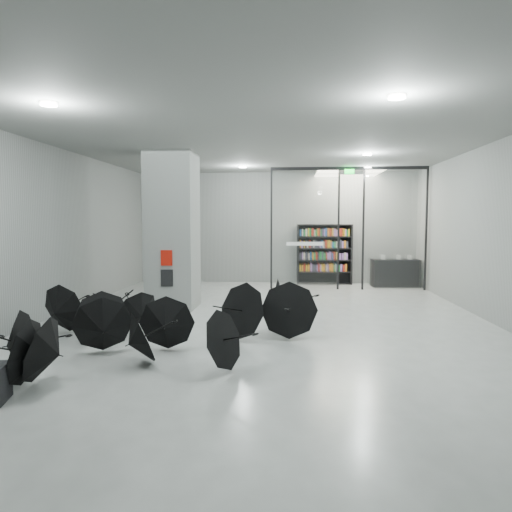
# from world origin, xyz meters

# --- Properties ---
(room) EXTENTS (14.00, 14.02, 4.01)m
(room) POSITION_xyz_m (0.00, 0.00, 2.84)
(room) COLOR #939693
(room) RESTS_ON ground
(column) EXTENTS (1.20, 1.20, 4.00)m
(column) POSITION_xyz_m (-2.50, 2.00, 2.00)
(column) COLOR slate
(column) RESTS_ON ground
(fire_cabinet) EXTENTS (0.28, 0.04, 0.38)m
(fire_cabinet) POSITION_xyz_m (-2.50, 1.38, 1.35)
(fire_cabinet) COLOR #A50A07
(fire_cabinet) RESTS_ON column
(info_panel) EXTENTS (0.30, 0.03, 0.42)m
(info_panel) POSITION_xyz_m (-2.50, 1.38, 0.85)
(info_panel) COLOR black
(info_panel) RESTS_ON column
(exit_sign) EXTENTS (0.30, 0.06, 0.15)m
(exit_sign) POSITION_xyz_m (2.40, 5.30, 3.82)
(exit_sign) COLOR #0CE533
(exit_sign) RESTS_ON room
(glass_partition) EXTENTS (5.06, 0.08, 4.00)m
(glass_partition) POSITION_xyz_m (2.39, 5.50, 2.18)
(glass_partition) COLOR silver
(glass_partition) RESTS_ON ground
(bookshelf) EXTENTS (1.96, 0.48, 2.13)m
(bookshelf) POSITION_xyz_m (1.74, 6.75, 1.07)
(bookshelf) COLOR black
(bookshelf) RESTS_ON ground
(shop_counter) EXTENTS (1.62, 0.75, 0.94)m
(shop_counter) POSITION_xyz_m (4.12, 6.26, 0.47)
(shop_counter) COLOR black
(shop_counter) RESTS_ON ground
(umbrella_cluster) EXTENTS (5.69, 4.60, 1.26)m
(umbrella_cluster) POSITION_xyz_m (-1.83, -1.80, 0.31)
(umbrella_cluster) COLOR black
(umbrella_cluster) RESTS_ON ground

